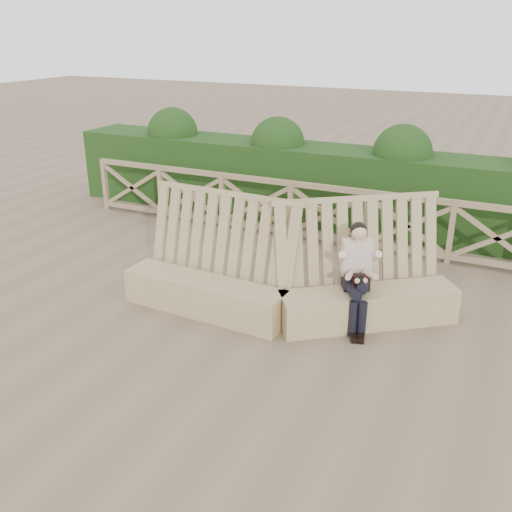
% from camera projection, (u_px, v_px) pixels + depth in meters
% --- Properties ---
extents(ground, '(60.00, 60.00, 0.00)m').
position_uv_depth(ground, '(240.00, 329.00, 7.53)').
color(ground, brown).
rests_on(ground, ground).
extents(bench, '(4.43, 2.06, 1.62)m').
position_uv_depth(bench, '(285.00, 288.00, 7.75)').
color(bench, olive).
rests_on(bench, ground).
extents(woman, '(0.58, 0.85, 1.40)m').
position_uv_depth(woman, '(357.00, 271.00, 7.38)').
color(woman, black).
rests_on(woman, ground).
extents(guardrail, '(10.10, 0.09, 1.10)m').
position_uv_depth(guardrail, '(327.00, 215.00, 10.25)').
color(guardrail, '#7E6249').
rests_on(guardrail, ground).
extents(hedge, '(12.00, 1.20, 1.50)m').
position_uv_depth(hedge, '(347.00, 188.00, 11.18)').
color(hedge, black).
rests_on(hedge, ground).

